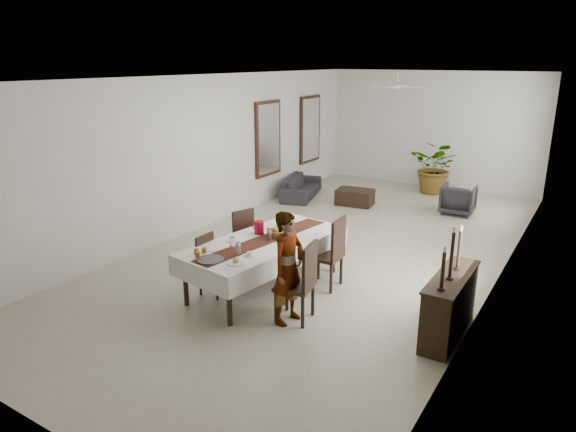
{
  "coord_description": "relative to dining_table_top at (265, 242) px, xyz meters",
  "views": [
    {
      "loc": [
        4.2,
        -8.32,
        3.5
      ],
      "look_at": [
        -0.03,
        -1.55,
        1.05
      ],
      "focal_mm": 32.0,
      "sensor_mm": 36.0,
      "label": 1
    }
  ],
  "objects": [
    {
      "name": "saucer_right",
      "position": [
        0.22,
        -0.67,
        0.04
      ],
      "size": [
        0.16,
        0.16,
        0.01
      ],
      "primitive_type": "cylinder",
      "color": "white",
      "rests_on": "tablecloth_top"
    },
    {
      "name": "jam_jar_a",
      "position": [
        -0.4,
        -1.1,
        0.08
      ],
      "size": [
        0.07,
        0.07,
        0.08
      ],
      "primitive_type": "cylinder",
      "color": "#933E15",
      "rests_on": "tablecloth_top"
    },
    {
      "name": "wine_glass_near",
      "position": [
        0.02,
        -0.7,
        0.13
      ],
      "size": [
        0.07,
        0.07,
        0.18
      ],
      "primitive_type": "cylinder",
      "color": "white",
      "rests_on": "tablecloth_top"
    },
    {
      "name": "potted_plant",
      "position": [
        0.49,
        7.42,
        -0.05
      ],
      "size": [
        1.45,
        1.31,
        1.43
      ],
      "primitive_type": "imported",
      "rotation": [
        0.0,
        0.0,
        -0.16
      ],
      "color": "#2C6227",
      "rests_on": "floor"
    },
    {
      "name": "plate_far_left",
      "position": [
        -0.25,
        0.63,
        0.05
      ],
      "size": [
        0.25,
        0.25,
        0.02
      ],
      "primitive_type": "cylinder",
      "color": "silver",
      "rests_on": "tablecloth_top"
    },
    {
      "name": "chair_left_near_leg_fr",
      "position": [
        -0.69,
        -0.75,
        -0.57
      ],
      "size": [
        0.04,
        0.04,
        0.39
      ],
      "primitive_type": "cylinder",
      "rotation": [
        0.0,
        0.0,
        0.0
      ],
      "color": "black",
      "rests_on": "floor"
    },
    {
      "name": "bread_near_right",
      "position": [
        0.2,
        -0.99,
        0.08
      ],
      "size": [
        0.1,
        0.1,
        0.1
      ],
      "primitive_type": "sphere",
      "color": "tan",
      "rests_on": "plate_near_right"
    },
    {
      "name": "fruit_basket",
      "position": [
        0.09,
        0.25,
        0.09
      ],
      "size": [
        0.32,
        0.32,
        0.11
      ],
      "primitive_type": "cylinder",
      "color": "brown",
      "rests_on": "tablecloth_top"
    },
    {
      "name": "chair_right_far_back",
      "position": [
        1.0,
        0.57,
        0.08
      ],
      "size": [
        0.07,
        0.49,
        0.62
      ],
      "primitive_type": "cube",
      "rotation": [
        0.0,
        0.0,
        1.63
      ],
      "color": "black",
      "rests_on": "chair_right_far_seat"
    },
    {
      "name": "chair_left_near_leg_bl",
      "position": [
        -0.36,
        -0.43,
        -0.57
      ],
      "size": [
        0.04,
        0.04,
        0.39
      ],
      "primitive_type": "cylinder",
      "rotation": [
        0.0,
        0.0,
        0.0
      ],
      "color": "black",
      "rests_on": "floor"
    },
    {
      "name": "jam_jar_c",
      "position": [
        -0.43,
        -0.92,
        0.08
      ],
      "size": [
        0.07,
        0.07,
        0.08
      ],
      "primitive_type": "cylinder",
      "color": "#945315",
      "rests_on": "tablecloth_top"
    },
    {
      "name": "tablecloth_drape_near",
      "position": [
        -0.2,
        -1.34,
        -0.12
      ],
      "size": [
        1.24,
        0.19,
        0.32
      ],
      "primitive_type": "cube",
      "rotation": [
        0.0,
        0.0,
        -0.15
      ],
      "color": "silver",
      "rests_on": "dining_table_top"
    },
    {
      "name": "tablecloth_drape_left",
      "position": [
        -0.61,
        0.09,
        -0.12
      ],
      "size": [
        0.41,
        2.7,
        0.32
      ],
      "primitive_type": "cube",
      "rotation": [
        0.0,
        0.0,
        -0.15
      ],
      "color": "silver",
      "rests_on": "dining_table_top"
    },
    {
      "name": "wall_front",
      "position": [
        0.09,
        -3.86,
        0.83
      ],
      "size": [
        6.0,
        0.02,
        3.2
      ],
      "primitive_type": "cube",
      "color": "silver",
      "rests_on": "floor"
    },
    {
      "name": "fruit_yellow",
      "position": [
        0.08,
        0.2,
        0.17
      ],
      "size": [
        0.09,
        0.09,
        0.09
      ],
      "primitive_type": "sphere",
      "color": "gold",
      "rests_on": "fruit_basket"
    },
    {
      "name": "chair_left_far_back",
      "position": [
        -0.82,
        0.55,
        -0.02
      ],
      "size": [
        0.19,
        0.42,
        0.55
      ],
      "primitive_type": "cube",
      "rotation": [
        0.0,
        0.0,
        -1.92
      ],
      "color": "black",
      "rests_on": "chair_left_far_seat"
    },
    {
      "name": "chair_right_near_leg_fr",
      "position": [
        1.1,
        -0.41,
        -0.53
      ],
      "size": [
        0.06,
        0.06,
        0.48
      ],
      "primitive_type": "cylinder",
      "rotation": [
        0.0,
        0.0,
        0.16
      ],
      "color": "black",
      "rests_on": "floor"
    },
    {
      "name": "tablecloth_drape_right",
      "position": [
        0.61,
        -0.09,
        -0.12
      ],
      "size": [
        0.41,
        2.7,
        0.32
      ],
      "primitive_type": "cube",
      "rotation": [
        0.0,
        0.0,
        -0.15
      ],
      "color": "white",
      "rests_on": "dining_table_top"
    },
    {
      "name": "fan_hub",
      "position": [
        0.09,
        5.14,
        2.13
      ],
      "size": [
        0.16,
        0.16,
        0.08
      ],
      "primitive_type": "cylinder",
      "color": "white",
      "rests_on": "fan_rod"
    },
    {
      "name": "fruit_green",
      "position": [
        0.05,
        0.29,
        0.17
      ],
      "size": [
        0.08,
        0.08,
        0.08
      ],
      "primitive_type": "sphere",
      "color": "#518126",
      "rests_on": "fruit_basket"
    },
    {
      "name": "chair_right_far_leg_bl",
      "position": [
        0.59,
        0.34,
        -0.52
      ],
      "size": [
        0.05,
        0.05,
        0.48
      ],
      "primitive_type": "cylinder",
      "rotation": [
        0.0,
        0.0,
        0.06
      ],
      "color": "black",
      "rests_on": "floor"
    },
    {
      "name": "saucer_left",
      "position": [
        -0.37,
        -0.32,
        0.04
      ],
      "size": [
        0.16,
        0.16,
        0.01
      ],
      "primitive_type": "cylinder",
      "color": "white",
      "rests_on": "tablecloth_top"
    },
    {
      "name": "chair_left_near_leg_fl",
      "position": [
        -0.69,
        -0.43,
        -0.57
      ],
      "size": [
        0.04,
        0.04,
        0.39
      ],
      "primitive_type": "cylinder",
      "rotation": [
        0.0,
        0.0,
        0.0
      ],
      "color": "black",
      "rests_on": "floor"
    },
    {
      "name": "sofa",
      "position": [
        -2.39,
        5.18,
        -0.5
      ],
      "size": [
        1.22,
        1.97,
        0.54
      ],
      "primitive_type": "imported",
      "rotation": [
        0.0,
        0.0,
        1.86
      ],
      "color": "#2A272C",
      "rests_on": "floor"
    },
    {
      "name": "chair_right_near_leg_fl",
      "position": [
        1.16,
        -0.8,
        -0.53
      ],
      "size": [
        0.06,
        0.06,
        0.48
      ],
      "primitive_type": "cylinder",
      "rotation": [
        0.0,
        0.0,
        0.16
      ],
      "color": "black",
      "rests_on": "floor"
    },
    {
      "name": "fan_rod",
      "position": [
        0.09,
        5.14,
        2.33
      ],
      "size": [
        0.04,
        0.04,
        0.2
      ],
      "primitive_type": "cylinder",
      "color": "silver",
      "rests_on": "ceiling"
    },
    {
      "name": "dining_table_top",
      "position": [
        0.0,
        0.0,
        0.0
      ],
      "size": [
        1.42,
        2.67,
        0.05
      ],
      "primitive_type": "cube",
      "rotation": [
        0.0,
        0.0,
        -0.15
      ],
      "color": "black",
      "rests_on": "table_leg_fl"
    },
    {
      "name": "chair_left_far_seat",
      "position": [
        -0.64,
        0.49,
        -0.31
      ],
      "size": [
        0.56,
        0.56,
        0.05
      ],
      "primitive_type": "cube",
      "rotation": [
        0.0,
        0.0,
        -1.92
      ],
      "color": "black",
      "rests_on": "chair_left_far_leg_fl"
    },
    {
      "name": "jam_jar_b",
      "position": [
        -0.49,
        -1.02,
        0.08
      ],
      "size": [
        0.07,
        0.07,
        0.08
      ],
      "primitive_type": "cylinder",
      "color": "brown",
      "rests_on": "tablecloth_top"
    },
    {
      "name": "wall_back",
      "position": [
        0.09,
        8.14,
        0.83
      ],
      "size": [
        6.0,
        0.02,
        3.2
      ],
      "primitive_type": "cube",
      "color": "silver",
      "rests_on": "floor"
    },
    {
      "name": "mirror_frame_near",
      "position": [
        -2.87,
        4.34,
        0.83
      ],
      "size": [
        0.06,
        1.05,
        1.85
      ],
      "primitive_type": "cube",
      "color": "black",
      "rests_on": "wall_left"
    },
    {
      "name": "candlestick_far_candle",
      "position": [
        2.87,
        0.29,
        0.65
      ],
      "size": [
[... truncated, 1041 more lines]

